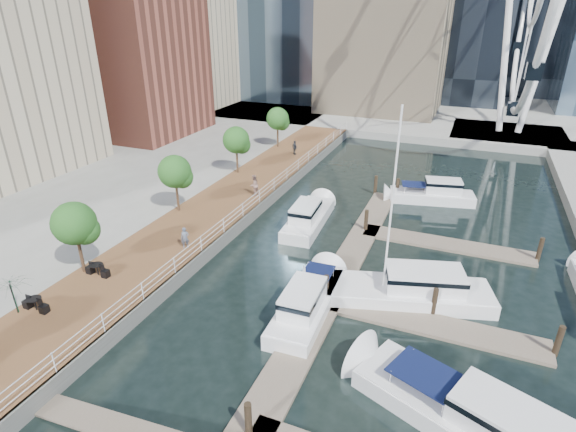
# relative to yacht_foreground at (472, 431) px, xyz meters

# --- Properties ---
(ground) EXTENTS (520.00, 520.00, 0.00)m
(ground) POSITION_rel_yacht_foreground_xyz_m (-11.37, -1.72, 0.00)
(ground) COLOR black
(ground) RESTS_ON ground
(boardwalk) EXTENTS (6.00, 60.00, 1.00)m
(boardwalk) POSITION_rel_yacht_foreground_xyz_m (-20.37, 13.28, 0.50)
(boardwalk) COLOR brown
(boardwalk) RESTS_ON ground
(seawall) EXTENTS (0.25, 60.00, 1.00)m
(seawall) POSITION_rel_yacht_foreground_xyz_m (-17.37, 13.28, 0.50)
(seawall) COLOR #595954
(seawall) RESTS_ON ground
(land_far) EXTENTS (200.00, 114.00, 1.00)m
(land_far) POSITION_rel_yacht_foreground_xyz_m (-11.37, 100.28, 0.50)
(land_far) COLOR gray
(land_far) RESTS_ON ground
(pier) EXTENTS (14.00, 12.00, 1.00)m
(pier) POSITION_rel_yacht_foreground_xyz_m (2.63, 50.28, 0.50)
(pier) COLOR gray
(pier) RESTS_ON ground
(railing) EXTENTS (0.10, 60.00, 1.05)m
(railing) POSITION_rel_yacht_foreground_xyz_m (-17.47, 13.28, 1.52)
(railing) COLOR white
(railing) RESTS_ON boardwalk
(floating_docks) EXTENTS (16.00, 34.00, 2.60)m
(floating_docks) POSITION_rel_yacht_foreground_xyz_m (-3.41, 8.26, 0.49)
(floating_docks) COLOR #6D6051
(floating_docks) RESTS_ON ground
(midrise_condos) EXTENTS (19.00, 67.00, 28.00)m
(midrise_condos) POSITION_rel_yacht_foreground_xyz_m (-44.94, 25.10, 13.42)
(midrise_condos) COLOR #BCAD8E
(midrise_condos) RESTS_ON ground
(street_trees) EXTENTS (2.60, 42.60, 4.60)m
(street_trees) POSITION_rel_yacht_foreground_xyz_m (-22.77, 12.28, 4.29)
(street_trees) COLOR #3F2B1C
(street_trees) RESTS_ON ground
(cafe_tables) EXTENTS (2.50, 13.70, 0.74)m
(cafe_tables) POSITION_rel_yacht_foreground_xyz_m (-21.77, -3.72, 1.37)
(cafe_tables) COLOR black
(cafe_tables) RESTS_ON ground
(yacht_foreground) EXTENTS (11.45, 6.89, 2.15)m
(yacht_foreground) POSITION_rel_yacht_foreground_xyz_m (0.00, 0.00, 0.00)
(yacht_foreground) COLOR white
(yacht_foreground) RESTS_ON ground
(pedestrian_near) EXTENTS (0.65, 0.59, 1.49)m
(pedestrian_near) POSITION_rel_yacht_foreground_xyz_m (-18.69, 7.25, 1.74)
(pedestrian_near) COLOR #515A6C
(pedestrian_near) RESTS_ON boardwalk
(pedestrian_mid) EXTENTS (0.90, 1.05, 1.87)m
(pedestrian_mid) POSITION_rel_yacht_foreground_xyz_m (-18.59, 17.53, 1.93)
(pedestrian_mid) COLOR gray
(pedestrian_mid) RESTS_ON boardwalk
(pedestrian_far) EXTENTS (0.97, 0.82, 1.56)m
(pedestrian_far) POSITION_rel_yacht_foreground_xyz_m (-19.77, 30.09, 1.78)
(pedestrian_far) COLOR #2E3239
(pedestrian_far) RESTS_ON boardwalk
(moored_yachts) EXTENTS (23.11, 38.25, 11.50)m
(moored_yachts) POSITION_rel_yacht_foreground_xyz_m (-3.84, 8.62, 0.00)
(moored_yachts) COLOR white
(moored_yachts) RESTS_ON ground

